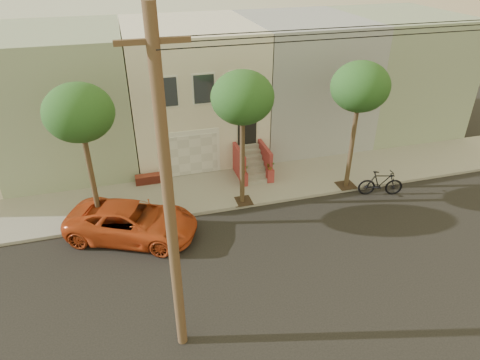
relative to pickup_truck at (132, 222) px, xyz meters
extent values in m
plane|color=black|center=(4.14, -2.72, -0.76)|extent=(90.00, 90.00, 0.00)
cube|color=gray|center=(4.14, 2.63, -0.68)|extent=(40.00, 3.70, 0.15)
cube|color=#B8B09D|center=(4.14, 8.48, 2.89)|extent=(7.00, 8.00, 7.00)
cube|color=gray|center=(-2.66, 8.48, 2.89)|extent=(6.50, 8.00, 7.00)
cube|color=gray|center=(10.94, 8.48, 2.89)|extent=(6.50, 8.00, 7.00)
cube|color=gray|center=(17.44, 8.48, 2.89)|extent=(6.50, 8.00, 7.00)
cube|color=silver|center=(3.24, 4.50, 0.64)|extent=(3.20, 0.12, 2.50)
cube|color=silver|center=(3.24, 4.44, 0.54)|extent=(2.90, 0.06, 2.20)
cube|color=gray|center=(3.24, 2.63, -0.60)|extent=(3.20, 3.70, 0.02)
cube|color=#993729|center=(1.04, 4.18, -0.39)|extent=(1.40, 0.45, 0.44)
cube|color=black|center=(6.34, 4.45, 1.79)|extent=(1.00, 0.06, 2.00)
cube|color=#3F4751|center=(2.34, 4.45, 3.99)|extent=(1.00, 0.06, 1.40)
cube|color=silver|center=(2.34, 4.47, 3.99)|extent=(1.15, 0.05, 1.55)
cube|color=#3F4751|center=(4.14, 4.45, 3.99)|extent=(1.00, 0.06, 1.40)
cube|color=silver|center=(4.14, 4.47, 3.99)|extent=(1.15, 0.05, 1.55)
cube|color=#3F4751|center=(5.94, 4.45, 3.99)|extent=(1.00, 0.06, 1.40)
cube|color=silver|center=(5.94, 4.47, 3.99)|extent=(1.15, 0.05, 1.55)
cube|color=gray|center=(6.34, 2.66, -0.51)|extent=(1.20, 0.28, 0.20)
cube|color=gray|center=(6.34, 2.94, -0.31)|extent=(1.20, 0.28, 0.20)
cube|color=gray|center=(6.34, 3.22, -0.11)|extent=(1.20, 0.28, 0.20)
cube|color=gray|center=(6.34, 3.50, 0.09)|extent=(1.20, 0.28, 0.20)
cube|color=gray|center=(6.34, 3.78, 0.29)|extent=(1.20, 0.28, 0.20)
cube|color=gray|center=(6.34, 4.06, 0.49)|extent=(1.20, 0.28, 0.20)
cube|color=gray|center=(6.34, 4.34, 0.69)|extent=(1.20, 0.28, 0.20)
cube|color=maroon|center=(5.64, 3.50, 0.19)|extent=(0.18, 1.96, 1.60)
cube|color=maroon|center=(7.04, 3.50, 0.19)|extent=(0.18, 1.96, 1.60)
cube|color=maroon|center=(5.64, 2.62, -0.26)|extent=(0.35, 0.35, 0.70)
imported|color=#194518|center=(5.64, 2.62, 0.32)|extent=(0.40, 0.35, 0.45)
cube|color=maroon|center=(7.04, 2.62, -0.26)|extent=(0.35, 0.35, 0.70)
imported|color=#194518|center=(7.04, 2.62, 0.32)|extent=(0.41, 0.35, 0.45)
cube|color=#2D2116|center=(-1.36, 1.18, -0.60)|extent=(0.90, 0.90, 0.02)
cylinder|color=#3C2D1B|center=(-1.36, 1.18, 1.49)|extent=(0.22, 0.22, 4.20)
ellipsoid|color=#194518|center=(-1.36, 1.18, 4.54)|extent=(2.70, 2.57, 2.29)
cube|color=#2D2116|center=(5.14, 1.18, -0.60)|extent=(0.90, 0.90, 0.02)
cylinder|color=#3C2D1B|center=(5.14, 1.18, 1.49)|extent=(0.22, 0.22, 4.20)
ellipsoid|color=#194518|center=(5.14, 1.18, 4.54)|extent=(2.70, 2.57, 2.29)
cube|color=#2D2116|center=(10.64, 1.18, -0.60)|extent=(0.90, 0.90, 0.02)
cylinder|color=#3C2D1B|center=(10.64, 1.18, 1.49)|extent=(0.22, 0.22, 4.20)
ellipsoid|color=#194518|center=(10.64, 1.18, 4.54)|extent=(2.70, 2.57, 2.29)
cylinder|color=#483721|center=(1.14, -5.92, 4.24)|extent=(0.30, 0.30, 10.00)
cube|color=#483721|center=(1.14, -5.92, 8.44)|extent=(1.60, 0.12, 0.12)
imported|color=#BC421A|center=(0.00, 0.00, 0.00)|extent=(5.99, 4.52, 1.51)
imported|color=black|center=(11.92, 0.15, -0.10)|extent=(2.27, 1.18, 1.32)
camera|label=1|loc=(0.45, -15.07, 10.28)|focal=31.44mm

